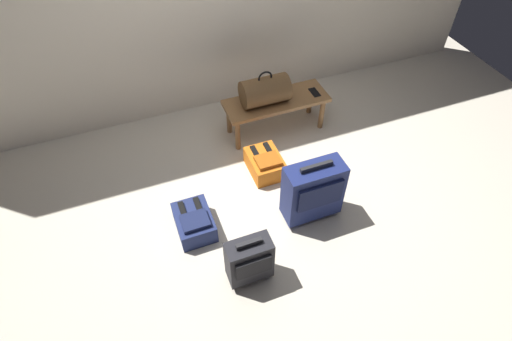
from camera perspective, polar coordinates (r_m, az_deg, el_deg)
ground_plane at (r=3.50m, az=1.96°, el=-5.13°), size 6.60×6.60×0.00m
bench at (r=4.00m, az=2.80°, el=9.12°), size 1.00×0.36×0.37m
duffel_bag_brown at (r=3.85m, az=1.24°, el=10.95°), size 0.44×0.26×0.34m
cell_phone at (r=4.09m, az=8.09°, el=10.65°), size 0.07×0.14×0.01m
suitcase_upright_navy at (r=3.25m, az=7.89°, el=-2.78°), size 0.46×0.23×0.59m
suitcase_small_charcoal at (r=2.94m, az=-0.92°, el=-12.27°), size 0.32×0.18×0.46m
backpack_orange at (r=3.72m, az=1.26°, el=0.99°), size 0.28×0.38×0.21m
backpack_navy at (r=3.33m, az=-8.53°, el=-7.06°), size 0.28×0.38×0.21m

